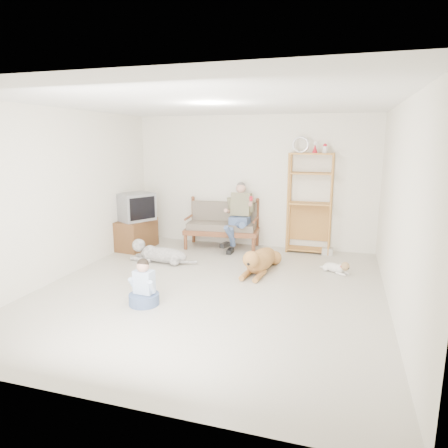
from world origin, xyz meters
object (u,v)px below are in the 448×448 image
(golden_retriever, at_px, (260,260))
(etagere, at_px, (310,202))
(tv_stand, at_px, (136,234))
(loveseat, at_px, (223,224))

(golden_retriever, bearing_deg, etagere, 71.36)
(tv_stand, bearing_deg, golden_retriever, -8.99)
(loveseat, distance_m, etagere, 1.83)
(etagere, relative_size, tv_stand, 2.41)
(loveseat, height_order, golden_retriever, loveseat)
(loveseat, bearing_deg, tv_stand, -164.04)
(golden_retriever, bearing_deg, loveseat, 134.01)
(etagere, relative_size, golden_retriever, 1.44)
(loveseat, xyz_separation_m, tv_stand, (-1.68, -0.65, -0.19))
(tv_stand, height_order, golden_retriever, tv_stand)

